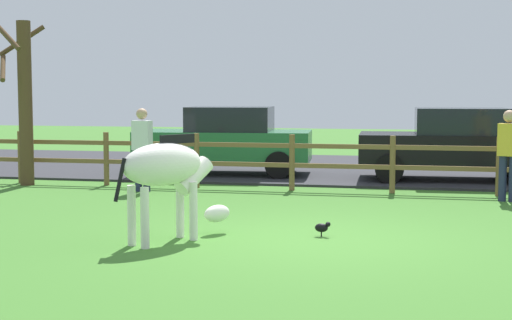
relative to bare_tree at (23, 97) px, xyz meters
name	(u,v)px	position (x,y,z in m)	size (l,w,h in m)	color
ground_plane	(312,239)	(6.76, -4.67, -1.85)	(60.00, 60.00, 0.00)	#3D7528
parking_asphalt	(365,169)	(6.76, 4.63, -1.83)	(28.00, 7.40, 0.05)	#2D2D33
paddock_fence	(342,159)	(6.62, 0.33, -1.21)	(21.83, 0.11, 1.12)	brown
bare_tree	(23,97)	(0.00, 0.00, 0.00)	(1.15, 1.50, 3.69)	#513A23
zebra	(168,172)	(4.94, -5.25, -0.93)	(1.25, 1.69, 1.41)	white
crow_on_grass	(322,227)	(6.87, -4.45, -1.73)	(0.21, 0.10, 0.20)	black
parked_car_green	(226,140)	(3.68, 2.61, -1.01)	(4.14, 2.18, 1.56)	#236B38
parked_car_black	(455,143)	(8.84, 2.48, -1.01)	(4.08, 2.03, 1.56)	black
visitor_left_of_tree	(508,151)	(9.68, -0.37, -0.94)	(0.41, 0.31, 1.64)	#232847
visitor_right_of_tree	(142,146)	(2.78, -0.47, -0.94)	(0.38, 0.26, 1.64)	#232847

